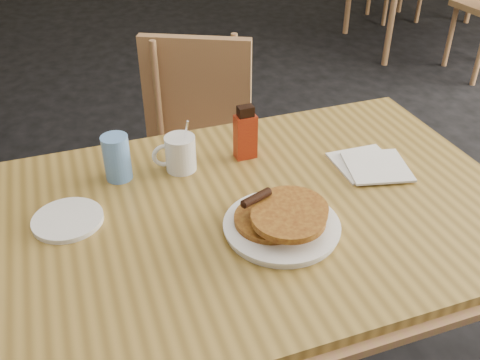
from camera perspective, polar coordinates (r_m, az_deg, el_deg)
name	(u,v)px	position (r m, az deg, el deg)	size (l,w,h in m)	color
main_table	(259,219)	(1.30, 2.00, -4.20)	(1.37, 0.99, 0.75)	olive
chair_main_far	(203,140)	(1.98, -3.96, 4.24)	(0.52, 0.53, 0.89)	#996948
pancake_plate	(282,221)	(1.19, 4.52, -4.41)	(0.26, 0.26, 0.08)	white
coffee_mug	(179,153)	(1.39, -6.48, 2.90)	(0.11, 0.08, 0.15)	white
syrup_bottle	(245,134)	(1.42, 0.58, 4.92)	(0.06, 0.04, 0.15)	maroon
napkin_stack	(371,165)	(1.45, 13.78, 1.56)	(0.19, 0.20, 0.01)	white
blue_tumbler	(117,158)	(1.37, -13.00, 2.34)	(0.07, 0.07, 0.12)	#5D91DA
side_saucer	(68,220)	(1.28, -17.90, -4.05)	(0.16, 0.16, 0.01)	white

